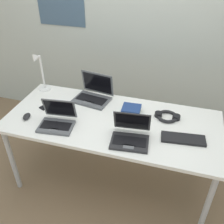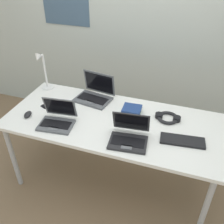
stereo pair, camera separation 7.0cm
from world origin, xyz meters
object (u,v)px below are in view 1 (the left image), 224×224
at_px(laptop_near_mouse, 57,121).
at_px(headphones, 167,116).
at_px(book_stack, 131,110).
at_px(laptop_near_lamp, 93,95).
at_px(laptop_back_right, 130,136).
at_px(external_keyboard, 183,139).
at_px(desk_lamp, 40,73).
at_px(computer_mouse, 27,116).
at_px(cell_phone, 47,106).

height_order(laptop_near_mouse, headphones, laptop_near_mouse).
bearing_deg(laptop_near_mouse, book_stack, 32.01).
bearing_deg(laptop_near_lamp, headphones, -8.82).
distance_m(laptop_back_right, external_keyboard, 0.40).
bearing_deg(desk_lamp, computer_mouse, -77.86).
height_order(laptop_back_right, external_keyboard, laptop_back_right).
relative_size(desk_lamp, external_keyboard, 1.21).
distance_m(laptop_near_lamp, external_keyboard, 0.93).
distance_m(laptop_back_right, headphones, 0.44).
relative_size(laptop_back_right, external_keyboard, 0.93).
xyz_separation_m(headphones, book_stack, (-0.31, -0.02, 0.01)).
distance_m(desk_lamp, laptop_back_right, 1.13).
bearing_deg(laptop_back_right, laptop_near_lamp, 134.44).
bearing_deg(external_keyboard, laptop_back_right, -169.70).
xyz_separation_m(laptop_back_right, cell_phone, (-0.83, 0.24, -0.04)).
height_order(desk_lamp, laptop_back_right, desk_lamp).
height_order(external_keyboard, computer_mouse, computer_mouse).
distance_m(laptop_near_mouse, headphones, 0.92).
relative_size(laptop_near_lamp, cell_phone, 2.63).
relative_size(laptop_back_right, cell_phone, 2.26).
bearing_deg(headphones, laptop_back_right, -122.68).
bearing_deg(external_keyboard, desk_lamp, 158.78).
height_order(cell_phone, headphones, headphones).
xyz_separation_m(laptop_back_right, computer_mouse, (-0.91, 0.03, -0.03)).
distance_m(laptop_near_mouse, laptop_near_lamp, 0.49).
bearing_deg(desk_lamp, external_keyboard, -14.79).
height_order(laptop_near_mouse, external_keyboard, laptop_near_mouse).
bearing_deg(desk_lamp, laptop_near_lamp, -0.53).
relative_size(laptop_near_mouse, computer_mouse, 3.13).
xyz_separation_m(desk_lamp, laptop_near_lamp, (0.54, -0.00, -0.15)).
distance_m(laptop_near_mouse, book_stack, 0.63).
bearing_deg(external_keyboard, cell_phone, 167.78).
height_order(laptop_near_mouse, laptop_near_lamp, laptop_near_lamp).
distance_m(laptop_near_mouse, cell_phone, 0.32).
distance_m(desk_lamp, cell_phone, 0.36).
bearing_deg(laptop_back_right, external_keyboard, 16.73).
relative_size(laptop_near_lamp, laptop_back_right, 1.16).
bearing_deg(book_stack, cell_phone, -171.72).
distance_m(desk_lamp, external_keyboard, 1.45).
relative_size(laptop_back_right, headphones, 1.44).
distance_m(laptop_near_mouse, laptop_back_right, 0.61).
bearing_deg(laptop_near_lamp, external_keyboard, -22.98).
height_order(external_keyboard, book_stack, book_stack).
xyz_separation_m(laptop_near_lamp, external_keyboard, (0.85, -0.36, -0.04)).
bearing_deg(laptop_near_mouse, computer_mouse, 177.46).
xyz_separation_m(laptop_near_mouse, external_keyboard, (1.00, 0.10, -0.03)).
height_order(computer_mouse, book_stack, book_stack).
distance_m(external_keyboard, book_stack, 0.52).
bearing_deg(computer_mouse, external_keyboard, -7.10).
height_order(laptop_back_right, computer_mouse, laptop_back_right).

